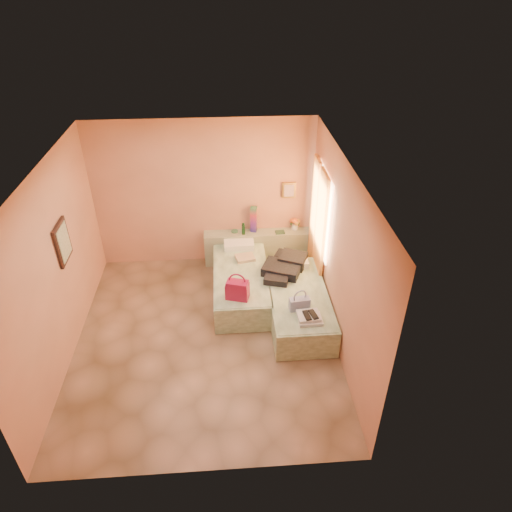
{
  "coord_description": "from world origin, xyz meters",
  "views": [
    {
      "loc": [
        0.4,
        -5.36,
        5.02
      ],
      "look_at": [
        0.85,
        0.85,
        0.94
      ],
      "focal_mm": 32.0,
      "sensor_mm": 36.0,
      "label": 1
    }
  ],
  "objects_px": {
    "green_book": "(280,232)",
    "magenta_handbag": "(237,289)",
    "flower_vase": "(295,223)",
    "water_bottle": "(243,229)",
    "towel_stack": "(310,318)",
    "headboard_ledge": "(258,247)",
    "bed_right": "(298,304)",
    "blue_handbag": "(299,304)",
    "bed_left": "(241,283)"
  },
  "relations": [
    {
      "from": "headboard_ledge",
      "to": "magenta_handbag",
      "type": "bearing_deg",
      "value": -104.52
    },
    {
      "from": "bed_right",
      "to": "magenta_handbag",
      "type": "xyz_separation_m",
      "value": [
        -0.98,
        -0.07,
        0.42
      ]
    },
    {
      "from": "bed_left",
      "to": "flower_vase",
      "type": "distance_m",
      "value": 1.65
    },
    {
      "from": "towel_stack",
      "to": "green_book",
      "type": "bearing_deg",
      "value": 94.32
    },
    {
      "from": "green_book",
      "to": "flower_vase",
      "type": "bearing_deg",
      "value": 17.04
    },
    {
      "from": "blue_handbag",
      "to": "towel_stack",
      "type": "distance_m",
      "value": 0.3
    },
    {
      "from": "bed_left",
      "to": "towel_stack",
      "type": "relative_size",
      "value": 5.71
    },
    {
      "from": "bed_left",
      "to": "flower_vase",
      "type": "relative_size",
      "value": 7.35
    },
    {
      "from": "headboard_ledge",
      "to": "magenta_handbag",
      "type": "height_order",
      "value": "magenta_handbag"
    },
    {
      "from": "bed_left",
      "to": "flower_vase",
      "type": "height_order",
      "value": "flower_vase"
    },
    {
      "from": "headboard_ledge",
      "to": "water_bottle",
      "type": "distance_m",
      "value": 0.52
    },
    {
      "from": "water_bottle",
      "to": "magenta_handbag",
      "type": "xyz_separation_m",
      "value": [
        -0.18,
        -1.72,
        -0.1
      ]
    },
    {
      "from": "bed_left",
      "to": "blue_handbag",
      "type": "relative_size",
      "value": 6.43
    },
    {
      "from": "bed_left",
      "to": "magenta_handbag",
      "type": "xyz_separation_m",
      "value": [
        -0.08,
        -0.72,
        0.42
      ]
    },
    {
      "from": "blue_handbag",
      "to": "headboard_ledge",
      "type": "bearing_deg",
      "value": 96.51
    },
    {
      "from": "bed_left",
      "to": "towel_stack",
      "type": "xyz_separation_m",
      "value": [
        0.97,
        -1.34,
        0.3
      ]
    },
    {
      "from": "bed_right",
      "to": "towel_stack",
      "type": "bearing_deg",
      "value": -84.8
    },
    {
      "from": "bed_left",
      "to": "flower_vase",
      "type": "xyz_separation_m",
      "value": [
        1.09,
        1.12,
        0.54
      ]
    },
    {
      "from": "green_book",
      "to": "magenta_handbag",
      "type": "height_order",
      "value": "magenta_handbag"
    },
    {
      "from": "bed_right",
      "to": "water_bottle",
      "type": "distance_m",
      "value": 1.91
    },
    {
      "from": "flower_vase",
      "to": "blue_handbag",
      "type": "bearing_deg",
      "value": -96.21
    },
    {
      "from": "water_bottle",
      "to": "magenta_handbag",
      "type": "relative_size",
      "value": 0.64
    },
    {
      "from": "headboard_ledge",
      "to": "blue_handbag",
      "type": "bearing_deg",
      "value": -77.39
    },
    {
      "from": "water_bottle",
      "to": "towel_stack",
      "type": "distance_m",
      "value": 2.51
    },
    {
      "from": "blue_handbag",
      "to": "towel_stack",
      "type": "relative_size",
      "value": 0.89
    },
    {
      "from": "green_book",
      "to": "water_bottle",
      "type": "bearing_deg",
      "value": 175.03
    },
    {
      "from": "green_book",
      "to": "blue_handbag",
      "type": "xyz_separation_m",
      "value": [
        0.06,
        -2.07,
        -0.06
      ]
    },
    {
      "from": "bed_right",
      "to": "flower_vase",
      "type": "height_order",
      "value": "flower_vase"
    },
    {
      "from": "bed_left",
      "to": "magenta_handbag",
      "type": "height_order",
      "value": "magenta_handbag"
    },
    {
      "from": "water_bottle",
      "to": "towel_stack",
      "type": "bearing_deg",
      "value": -69.63
    },
    {
      "from": "green_book",
      "to": "bed_right",
      "type": "bearing_deg",
      "value": -91.17
    },
    {
      "from": "magenta_handbag",
      "to": "headboard_ledge",
      "type": "bearing_deg",
      "value": 91.36
    },
    {
      "from": "bed_right",
      "to": "magenta_handbag",
      "type": "distance_m",
      "value": 1.07
    },
    {
      "from": "flower_vase",
      "to": "towel_stack",
      "type": "distance_m",
      "value": 2.48
    },
    {
      "from": "headboard_ledge",
      "to": "water_bottle",
      "type": "xyz_separation_m",
      "value": [
        -0.28,
        -0.05,
        0.44
      ]
    },
    {
      "from": "bed_right",
      "to": "green_book",
      "type": "xyz_separation_m",
      "value": [
        -0.11,
        1.65,
        0.41
      ]
    },
    {
      "from": "flower_vase",
      "to": "blue_handbag",
      "type": "height_order",
      "value": "flower_vase"
    },
    {
      "from": "headboard_ledge",
      "to": "towel_stack",
      "type": "relative_size",
      "value": 5.86
    },
    {
      "from": "towel_stack",
      "to": "flower_vase",
      "type": "bearing_deg",
      "value": 87.22
    },
    {
      "from": "flower_vase",
      "to": "magenta_handbag",
      "type": "xyz_separation_m",
      "value": [
        -1.17,
        -1.84,
        -0.12
      ]
    },
    {
      "from": "bed_right",
      "to": "green_book",
      "type": "height_order",
      "value": "green_book"
    },
    {
      "from": "flower_vase",
      "to": "magenta_handbag",
      "type": "height_order",
      "value": "flower_vase"
    },
    {
      "from": "bed_left",
      "to": "blue_handbag",
      "type": "height_order",
      "value": "blue_handbag"
    },
    {
      "from": "headboard_ledge",
      "to": "bed_right",
      "type": "relative_size",
      "value": 1.02
    },
    {
      "from": "bed_left",
      "to": "magenta_handbag",
      "type": "bearing_deg",
      "value": -96.95
    },
    {
      "from": "bed_right",
      "to": "headboard_ledge",
      "type": "bearing_deg",
      "value": 106.84
    },
    {
      "from": "bed_left",
      "to": "blue_handbag",
      "type": "xyz_separation_m",
      "value": [
        0.85,
        -1.06,
        0.35
      ]
    },
    {
      "from": "bed_right",
      "to": "flower_vase",
      "type": "xyz_separation_m",
      "value": [
        0.19,
        1.77,
        0.54
      ]
    },
    {
      "from": "bed_right",
      "to": "towel_stack",
      "type": "relative_size",
      "value": 5.71
    },
    {
      "from": "headboard_ledge",
      "to": "flower_vase",
      "type": "relative_size",
      "value": 7.53
    }
  ]
}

